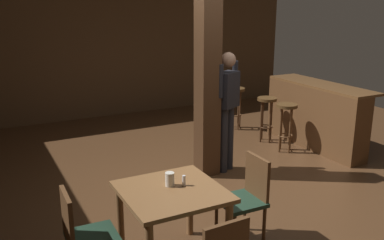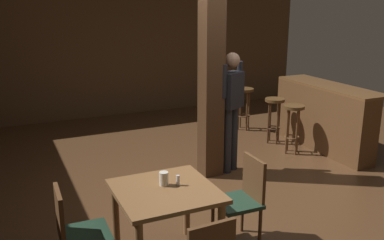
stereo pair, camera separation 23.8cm
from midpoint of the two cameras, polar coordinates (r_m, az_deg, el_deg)
ground_plane at (r=5.71m, az=4.99°, el=-9.26°), size 10.80×10.80×0.00m
wall_back at (r=9.34m, az=-9.93°, el=9.29°), size 8.00×0.10×2.80m
pillar at (r=5.82m, az=0.92°, el=5.77°), size 0.28×0.28×2.80m
dining_table at (r=3.99m, az=-4.42°, el=-10.99°), size 0.90×0.90×0.75m
chair_west at (r=3.86m, az=-16.10°, el=-14.39°), size 0.43×0.43×0.89m
chair_east at (r=4.40m, az=5.80°, el=-9.92°), size 0.43×0.43×0.89m
napkin_cup at (r=3.98m, az=-4.71°, el=-7.89°), size 0.08×0.08×0.13m
salt_shaker at (r=3.98m, az=-2.82°, el=-8.08°), size 0.03×0.03×0.10m
standing_person at (r=6.02m, az=3.61°, el=2.21°), size 0.45×0.33×1.72m
bar_counter at (r=7.39m, az=15.17°, el=0.60°), size 0.56×2.02×1.08m
bar_stool_near at (r=7.04m, az=11.53°, el=0.44°), size 0.34×0.34×0.80m
bar_stool_mid at (r=7.50m, az=9.04°, el=1.44°), size 0.34×0.34×0.79m
bar_stool_far at (r=8.19m, az=4.97°, el=2.91°), size 0.35×0.35×0.80m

